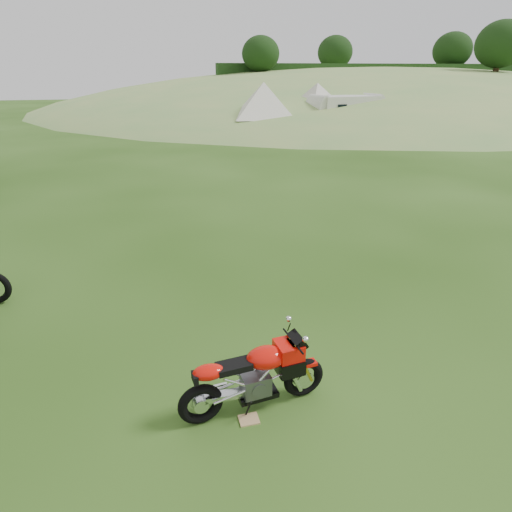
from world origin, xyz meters
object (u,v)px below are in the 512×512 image
object	(u,v)px
sport_motorcycle	(254,372)
plywood_board	(249,419)
tent_right	(316,108)
caravan	(345,114)
tent_mid	(264,110)

from	to	relation	value
sport_motorcycle	plywood_board	bearing A→B (deg)	-126.87
tent_right	caravan	distance (m)	2.03
plywood_board	tent_mid	world-z (taller)	tent_mid
plywood_board	tent_right	world-z (taller)	tent_right
plywood_board	caravan	distance (m)	25.23
tent_right	caravan	size ratio (longest dim) A/B	0.67
caravan	tent_mid	bearing A→B (deg)	167.88
tent_right	caravan	world-z (taller)	tent_right
caravan	tent_right	bearing A→B (deg)	124.30
tent_mid	tent_right	bearing A→B (deg)	25.74
tent_mid	caravan	xyz separation A→B (m)	(5.24, -0.34, -0.30)
sport_motorcycle	plywood_board	xyz separation A→B (m)	(-0.11, -0.19, -0.51)
sport_motorcycle	plywood_board	world-z (taller)	sport_motorcycle
sport_motorcycle	caravan	xyz separation A→B (m)	(11.37, 22.25, 0.62)
plywood_board	tent_mid	bearing A→B (deg)	74.67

